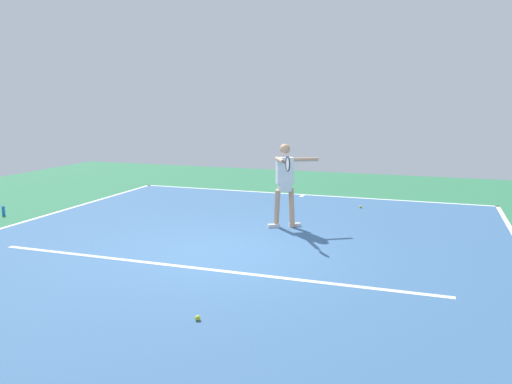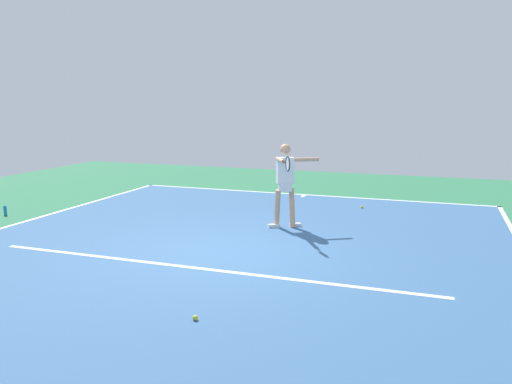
{
  "view_description": "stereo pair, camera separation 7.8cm",
  "coord_description": "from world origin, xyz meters",
  "px_view_note": "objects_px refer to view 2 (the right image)",
  "views": [
    {
      "loc": [
        -3.35,
        7.91,
        2.58
      ],
      "look_at": [
        -0.26,
        -1.06,
        0.9
      ],
      "focal_mm": 36.07,
      "sensor_mm": 36.0,
      "label": 1
    },
    {
      "loc": [
        -3.43,
        7.88,
        2.58
      ],
      "look_at": [
        -0.26,
        -1.06,
        0.9
      ],
      "focal_mm": 36.07,
      "sensor_mm": 36.0,
      "label": 2
    }
  ],
  "objects_px": {
    "tennis_player": "(286,180)",
    "tennis_ball_centre_court": "(195,318)",
    "water_bottle": "(5,211)",
    "tennis_ball_near_service_line": "(362,207)"
  },
  "relations": [
    {
      "from": "tennis_player",
      "to": "water_bottle",
      "type": "bearing_deg",
      "value": -20.86
    },
    {
      "from": "tennis_ball_centre_court",
      "to": "water_bottle",
      "type": "relative_size",
      "value": 0.3
    },
    {
      "from": "tennis_player",
      "to": "tennis_ball_centre_court",
      "type": "relative_size",
      "value": 26.34
    },
    {
      "from": "water_bottle",
      "to": "tennis_ball_centre_court",
      "type": "bearing_deg",
      "value": 150.72
    },
    {
      "from": "tennis_ball_near_service_line",
      "to": "water_bottle",
      "type": "height_order",
      "value": "water_bottle"
    },
    {
      "from": "tennis_ball_centre_court",
      "to": "water_bottle",
      "type": "xyz_separation_m",
      "value": [
        6.66,
        -3.73,
        0.08
      ]
    },
    {
      "from": "tennis_ball_near_service_line",
      "to": "water_bottle",
      "type": "bearing_deg",
      "value": 24.91
    },
    {
      "from": "tennis_ball_centre_court",
      "to": "water_bottle",
      "type": "bearing_deg",
      "value": -29.28
    },
    {
      "from": "tennis_ball_centre_court",
      "to": "tennis_ball_near_service_line",
      "type": "height_order",
      "value": "same"
    },
    {
      "from": "tennis_ball_near_service_line",
      "to": "tennis_player",
      "type": "bearing_deg",
      "value": 63.86
    }
  ]
}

